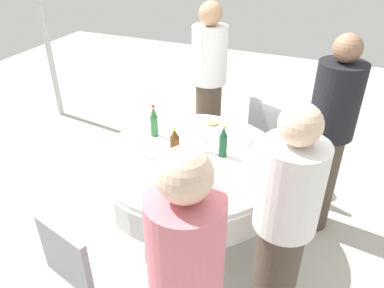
# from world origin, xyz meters

# --- Properties ---
(ground_plane) EXTENTS (10.00, 10.00, 0.00)m
(ground_plane) POSITION_xyz_m (0.00, 0.00, 0.00)
(ground_plane) COLOR #B7B2A8
(dining_table) EXTENTS (1.44, 1.44, 0.74)m
(dining_table) POSITION_xyz_m (0.00, 0.00, 0.59)
(dining_table) COLOR white
(dining_table) RESTS_ON ground_plane
(bottle_brown_mid) EXTENTS (0.07, 0.07, 0.27)m
(bottle_brown_mid) POSITION_xyz_m (-0.09, -0.11, 0.86)
(bottle_brown_mid) COLOR #593314
(bottle_brown_mid) RESTS_ON dining_table
(bottle_dark_green_far) EXTENTS (0.06, 0.06, 0.25)m
(bottle_dark_green_far) POSITION_xyz_m (0.21, 0.09, 0.86)
(bottle_dark_green_far) COLOR #194728
(bottle_dark_green_far) RESTS_ON dining_table
(bottle_green_left) EXTENTS (0.06, 0.06, 0.27)m
(bottle_green_left) POSITION_xyz_m (-0.40, 0.17, 0.86)
(bottle_green_left) COLOR #2D6B38
(bottle_green_left) RESTS_ON dining_table
(wine_glass_south) EXTENTS (0.07, 0.07, 0.16)m
(wine_glass_south) POSITION_xyz_m (-0.19, 0.11, 0.85)
(wine_glass_south) COLOR white
(wine_glass_south) RESTS_ON dining_table
(wine_glass_east) EXTENTS (0.07, 0.07, 0.13)m
(wine_glass_east) POSITION_xyz_m (0.06, 0.09, 0.83)
(wine_glass_east) COLOR white
(wine_glass_east) RESTS_ON dining_table
(wine_glass_north) EXTENTS (0.07, 0.07, 0.15)m
(wine_glass_north) POSITION_xyz_m (-0.36, -0.15, 0.85)
(wine_glass_north) COLOR white
(wine_glass_north) RESTS_ON dining_table
(plate_rear) EXTENTS (0.26, 0.26, 0.02)m
(plate_rear) POSITION_xyz_m (0.25, 0.35, 0.75)
(plate_rear) COLOR white
(plate_rear) RESTS_ON dining_table
(plate_outer) EXTENTS (0.20, 0.20, 0.02)m
(plate_outer) POSITION_xyz_m (0.11, -0.29, 0.75)
(plate_outer) COLOR white
(plate_outer) RESTS_ON dining_table
(plate_front) EXTENTS (0.25, 0.25, 0.04)m
(plate_front) POSITION_xyz_m (-0.02, 0.51, 0.75)
(plate_front) COLOR white
(plate_front) RESTS_ON dining_table
(knife_far) EXTENTS (0.17, 0.09, 0.00)m
(knife_far) POSITION_xyz_m (0.43, 0.12, 0.74)
(knife_far) COLOR silver
(knife_far) RESTS_ON dining_table
(spoon_left) EXTENTS (0.08, 0.17, 0.00)m
(spoon_left) POSITION_xyz_m (-0.06, 0.26, 0.74)
(spoon_left) COLOR silver
(spoon_left) RESTS_ON dining_table
(spoon_south) EXTENTS (0.05, 0.18, 0.00)m
(spoon_south) POSITION_xyz_m (-0.22, -0.29, 0.74)
(spoon_south) COLOR silver
(spoon_south) RESTS_ON dining_table
(person_mid) EXTENTS (0.34, 0.34, 1.64)m
(person_mid) POSITION_xyz_m (0.93, 0.47, 0.86)
(person_mid) COLOR #4C3F33
(person_mid) RESTS_ON ground_plane
(person_far) EXTENTS (0.34, 0.34, 1.58)m
(person_far) POSITION_xyz_m (0.46, -1.17, 0.83)
(person_far) COLOR #26262B
(person_far) RESTS_ON ground_plane
(person_left) EXTENTS (0.34, 0.34, 1.58)m
(person_left) POSITION_xyz_m (0.80, -0.61, 0.83)
(person_left) COLOR #4C3F33
(person_left) RESTS_ON ground_plane
(person_south) EXTENTS (0.34, 0.34, 1.66)m
(person_south) POSITION_xyz_m (-0.27, 1.07, 0.87)
(person_south) COLOR #4C3F33
(person_south) RESTS_ON ground_plane
(chair_north) EXTENTS (0.49, 0.49, 0.87)m
(chair_north) POSITION_xyz_m (-0.32, -1.23, 0.52)
(chair_north) COLOR #99999E
(chair_north) RESTS_ON ground_plane
(chair_near) EXTENTS (0.53, 0.53, 0.87)m
(chair_near) POSITION_xyz_m (0.42, 0.95, 0.52)
(chair_near) COLOR #99999E
(chair_near) RESTS_ON ground_plane
(tent_pole_main) EXTENTS (0.07, 0.07, 2.43)m
(tent_pole_main) POSITION_xyz_m (-2.49, 1.33, 1.21)
(tent_pole_main) COLOR #B2B5B7
(tent_pole_main) RESTS_ON ground_plane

